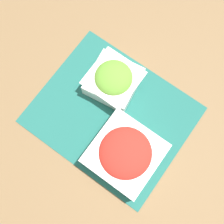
% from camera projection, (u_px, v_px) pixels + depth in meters
% --- Properties ---
extents(ground_plane, '(3.00, 3.00, 0.00)m').
position_uv_depth(ground_plane, '(112.00, 115.00, 1.00)').
color(ground_plane, olive).
extents(placemat, '(0.47, 0.39, 0.00)m').
position_uv_depth(placemat, '(112.00, 115.00, 0.99)').
color(placemat, '#236B60').
rests_on(placemat, ground_plane).
extents(tomato_bowl, '(0.19, 0.19, 0.09)m').
position_uv_depth(tomato_bowl, '(125.00, 154.00, 0.92)').
color(tomato_bowl, white).
rests_on(tomato_bowl, placemat).
extents(lettuce_bowl, '(0.17, 0.17, 0.08)m').
position_uv_depth(lettuce_bowl, '(113.00, 80.00, 0.98)').
color(lettuce_bowl, white).
rests_on(lettuce_bowl, placemat).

